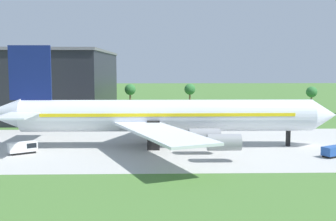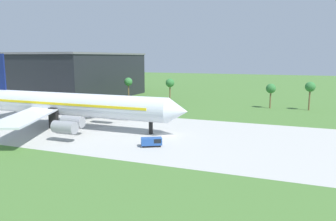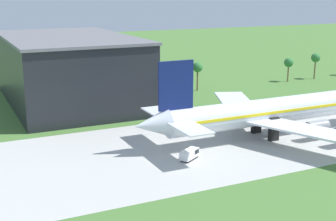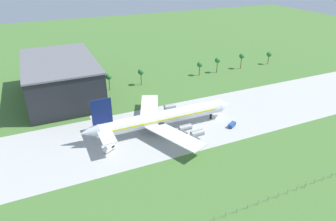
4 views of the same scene
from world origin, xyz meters
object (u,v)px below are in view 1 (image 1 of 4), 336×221
Objects in this scene: jet_airliner at (161,116)px; terminal_building at (53,83)px; catering_van at (334,151)px; baggage_tug at (24,147)px.

jet_airliner is 1.15× the size of terminal_building.
catering_van is at bearing -18.83° from jet_airliner.
catering_van is (30.55, -10.42, -5.13)m from jet_airliner.
jet_airliner reaches higher than catering_van.
baggage_tug is 56.13m from catering_van.
catering_van is 94.43m from terminal_building.
baggage_tug is 0.09× the size of terminal_building.
terminal_building reaches higher than baggage_tug.
jet_airliner is 26.65m from baggage_tug.
jet_airliner is 32.68m from catering_van.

